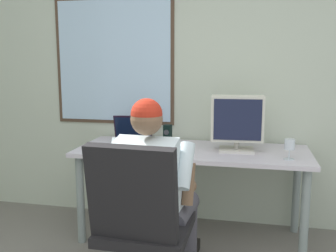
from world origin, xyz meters
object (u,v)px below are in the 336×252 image
at_px(wine_glass, 290,146).
at_px(laptop, 132,137).
at_px(crt_monitor, 237,120).
at_px(person_seated, 154,188).
at_px(desk, 192,160).
at_px(cd_case, 168,151).
at_px(office_chair, 139,216).
at_px(desk_speaker, 168,135).

bearing_deg(wine_glass, laptop, 169.37).
bearing_deg(crt_monitor, person_seated, -125.78).
bearing_deg(crt_monitor, desk, -178.66).
bearing_deg(desk, cd_case, -139.24).
xyz_separation_m(crt_monitor, laptop, (-0.85, 0.04, -0.18)).
relative_size(office_chair, crt_monitor, 2.31).
relative_size(office_chair, person_seated, 0.82).
height_order(person_seated, desk_speaker, person_seated).
distance_m(office_chair, crt_monitor, 1.15).
xyz_separation_m(wine_glass, desk_speaker, (-0.94, 0.31, -0.02)).
distance_m(laptop, desk_speaker, 0.30).
xyz_separation_m(laptop, desk_speaker, (0.28, 0.08, 0.02)).
relative_size(person_seated, cd_case, 7.75).
bearing_deg(cd_case, crt_monitor, 16.28).
relative_size(desk, wine_glass, 12.34).
distance_m(laptop, cd_case, 0.40).
height_order(desk, wine_glass, wine_glass).
bearing_deg(office_chair, wine_glass, 40.95).
height_order(office_chair, wine_glass, office_chair).
relative_size(person_seated, laptop, 3.19).
distance_m(office_chair, cd_case, 0.82).
height_order(wine_glass, cd_case, wine_glass).
relative_size(crt_monitor, desk_speaker, 2.62).
bearing_deg(office_chair, crt_monitor, 62.13).
distance_m(office_chair, laptop, 1.08).
bearing_deg(desk, office_chair, -99.49).
bearing_deg(desk_speaker, cd_case, -76.56).
bearing_deg(wine_glass, cd_case, 177.38).
distance_m(desk_speaker, cd_case, 0.29).
distance_m(office_chair, desk_speaker, 1.10).
bearing_deg(desk, laptop, 174.32).
xyz_separation_m(office_chair, person_seated, (0.02, 0.27, 0.08)).
bearing_deg(office_chair, desk, 80.51).
bearing_deg(desk_speaker, crt_monitor, -12.12).
xyz_separation_m(person_seated, desk_speaker, (-0.08, 0.79, 0.19)).
bearing_deg(cd_case, desk, 40.76).
height_order(desk, laptop, laptop).
bearing_deg(crt_monitor, laptop, 177.13).
bearing_deg(person_seated, crt_monitor, 54.22).
height_order(desk, desk_speaker, desk_speaker).
bearing_deg(person_seated, laptop, 117.36).
bearing_deg(laptop, desk_speaker, 15.55).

